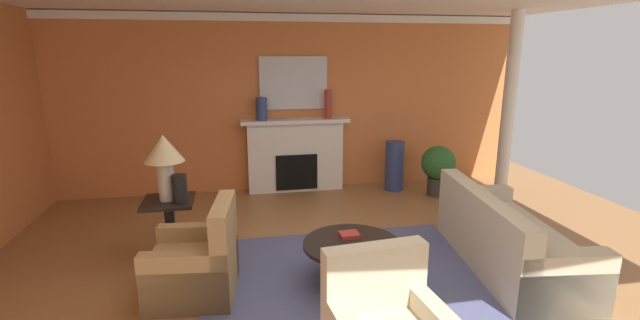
{
  "coord_description": "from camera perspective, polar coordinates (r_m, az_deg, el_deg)",
  "views": [
    {
      "loc": [
        -0.92,
        -4.19,
        2.35
      ],
      "look_at": [
        0.11,
        1.12,
        1.0
      ],
      "focal_mm": 24.76,
      "sensor_mm": 36.0,
      "label": 1
    }
  ],
  "objects": [
    {
      "name": "ground_plane",
      "position": [
        4.89,
        1.25,
        -14.71
      ],
      "size": [
        9.85,
        9.85,
        0.0
      ],
      "primitive_type": "plane",
      "color": "olive"
    },
    {
      "name": "wall_fireplace",
      "position": [
        7.55,
        -3.96,
        7.27
      ],
      "size": [
        8.18,
        0.12,
        2.94
      ],
      "primitive_type": "cube",
      "color": "#CC723D",
      "rests_on": "ground_plane"
    },
    {
      "name": "crown_moulding",
      "position": [
        7.44,
        -4.06,
        17.88
      ],
      "size": [
        8.18,
        0.08,
        0.12
      ],
      "primitive_type": "cube",
      "color": "white"
    },
    {
      "name": "area_rug",
      "position": [
        4.77,
        4.05,
        -15.46
      ],
      "size": [
        3.03,
        2.59,
        0.01
      ],
      "primitive_type": "cube",
      "color": "#4C517A",
      "rests_on": "ground_plane"
    },
    {
      "name": "fireplace",
      "position": [
        7.51,
        -3.19,
        0.39
      ],
      "size": [
        1.8,
        0.35,
        1.24
      ],
      "color": "white",
      "rests_on": "ground_plane"
    },
    {
      "name": "mantel_mirror",
      "position": [
        7.44,
        -3.45,
        9.9
      ],
      "size": [
        1.13,
        0.04,
        0.87
      ],
      "primitive_type": "cube",
      "color": "silver"
    },
    {
      "name": "sofa",
      "position": [
        5.36,
        22.85,
        -9.63
      ],
      "size": [
        1.15,
        2.19,
        0.85
      ],
      "color": "#BCB299",
      "rests_on": "ground_plane"
    },
    {
      "name": "armchair_near_window",
      "position": [
        4.58,
        -15.61,
        -13.02
      ],
      "size": [
        0.89,
        0.89,
        0.95
      ],
      "color": "#9E7A4C",
      "rests_on": "ground_plane"
    },
    {
      "name": "coffee_table",
      "position": [
        4.61,
        4.12,
        -11.9
      ],
      "size": [
        1.0,
        1.0,
        0.45
      ],
      "color": "black",
      "rests_on": "ground_plane"
    },
    {
      "name": "side_table",
      "position": [
        5.4,
        -18.79,
        -7.9
      ],
      "size": [
        0.56,
        0.56,
        0.7
      ],
      "color": "black",
      "rests_on": "ground_plane"
    },
    {
      "name": "table_lamp",
      "position": [
        5.17,
        -19.5,
        0.63
      ],
      "size": [
        0.44,
        0.44,
        0.75
      ],
      "color": "beige",
      "rests_on": "side_table"
    },
    {
      "name": "vase_mantel_right",
      "position": [
        7.39,
        1.03,
        7.22
      ],
      "size": [
        0.12,
        0.12,
        0.48
      ],
      "primitive_type": "cylinder",
      "color": "#9E3328",
      "rests_on": "fireplace"
    },
    {
      "name": "vase_mantel_left",
      "position": [
        7.25,
        -7.56,
        6.55
      ],
      "size": [
        0.18,
        0.18,
        0.37
      ],
      "primitive_type": "cylinder",
      "color": "navy",
      "rests_on": "fireplace"
    },
    {
      "name": "vase_on_side_table",
      "position": [
        5.12,
        -17.69,
        -3.57
      ],
      "size": [
        0.17,
        0.17,
        0.32
      ],
      "primitive_type": "cylinder",
      "color": "black",
      "rests_on": "side_table"
    },
    {
      "name": "vase_tall_corner",
      "position": [
        7.67,
        9.59,
        -0.74
      ],
      "size": [
        0.32,
        0.32,
        0.85
      ],
      "primitive_type": "cylinder",
      "color": "navy",
      "rests_on": "ground_plane"
    },
    {
      "name": "book_red_cover",
      "position": [
        4.69,
        3.79,
        -9.62
      ],
      "size": [
        0.21,
        0.18,
        0.04
      ],
      "primitive_type": "cube",
      "rotation": [
        0.0,
        0.0,
        0.06
      ],
      "color": "maroon",
      "rests_on": "coffee_table"
    },
    {
      "name": "potted_plant",
      "position": [
        7.51,
        15.03,
        -0.8
      ],
      "size": [
        0.56,
        0.56,
        0.83
      ],
      "color": "#333333",
      "rests_on": "ground_plane"
    },
    {
      "name": "column_white",
      "position": [
        7.54,
        23.19,
        6.18
      ],
      "size": [
        0.2,
        0.2,
        2.94
      ],
      "primitive_type": "cylinder",
      "color": "white",
      "rests_on": "ground_plane"
    }
  ]
}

